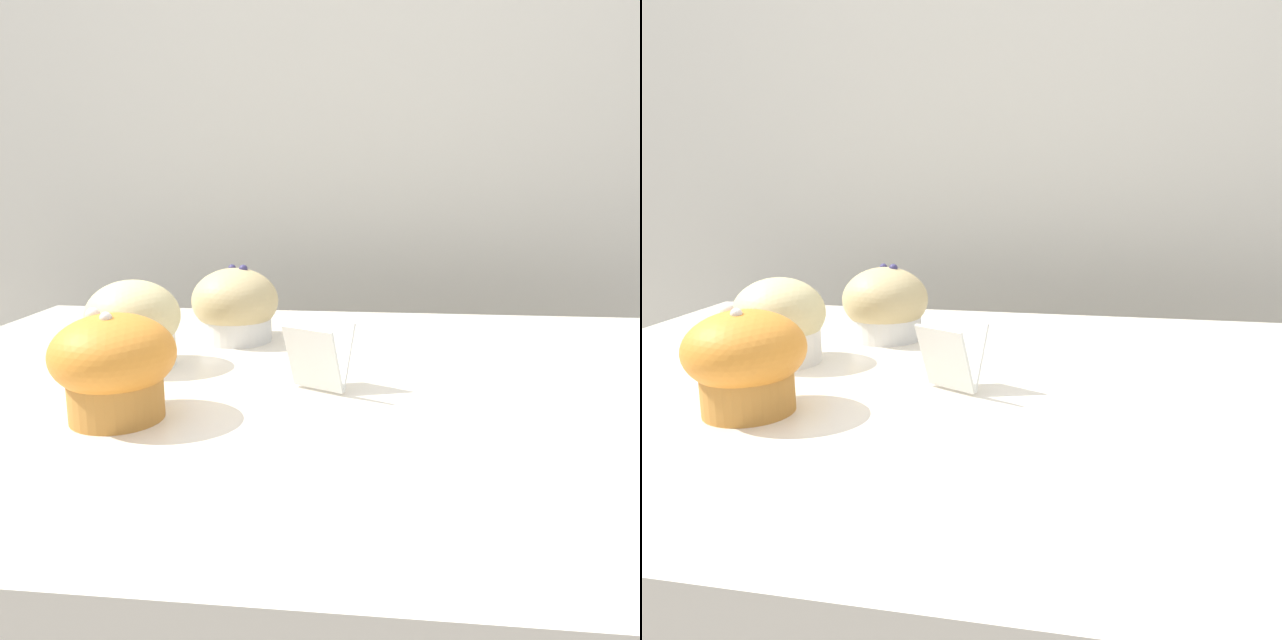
# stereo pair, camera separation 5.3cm
# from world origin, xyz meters

# --- Properties ---
(wall_back) EXTENTS (3.20, 0.10, 1.80)m
(wall_back) POSITION_xyz_m (0.00, 0.60, 0.90)
(wall_back) COLOR beige
(wall_back) RESTS_ON ground
(muffin_front_center) EXTENTS (0.10, 0.10, 0.09)m
(muffin_front_center) POSITION_xyz_m (-0.18, 0.14, 0.99)
(muffin_front_center) COLOR silver
(muffin_front_center) RESTS_ON display_counter
(muffin_back_left) EXTENTS (0.09, 0.09, 0.09)m
(muffin_back_left) POSITION_xyz_m (-0.26, 0.03, 0.99)
(muffin_back_left) COLOR white
(muffin_back_left) RESTS_ON display_counter
(muffin_front_left) EXTENTS (0.10, 0.10, 0.09)m
(muffin_front_left) POSITION_xyz_m (-0.21, -0.11, 0.99)
(muffin_front_left) COLOR #C38036
(muffin_front_left) RESTS_ON display_counter
(price_card) EXTENTS (0.06, 0.06, 0.06)m
(price_card) POSITION_xyz_m (-0.07, -0.03, 0.98)
(price_card) COLOR white
(price_card) RESTS_ON display_counter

